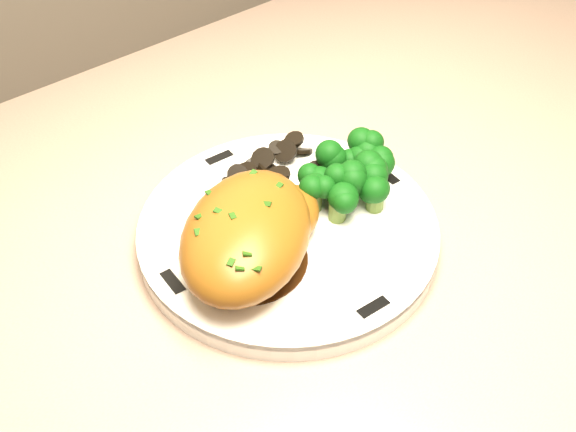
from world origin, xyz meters
TOP-DOWN VIEW (x-y plane):
  - plate at (-0.22, 1.65)m, footprint 0.30×0.30m
  - rim_accent_0 at (-0.21, 1.75)m, footprint 0.03×0.01m
  - rim_accent_1 at (-0.32, 1.65)m, footprint 0.01×0.03m
  - rim_accent_2 at (-0.23, 1.54)m, footprint 0.03×0.01m
  - rim_accent_3 at (-0.12, 1.64)m, footprint 0.01×0.03m
  - gravy_pool at (-0.27, 1.64)m, footprint 0.09×0.09m
  - chicken_breast at (-0.26, 1.64)m, footprint 0.17×0.16m
  - mushroom_pile at (-0.19, 1.69)m, footprint 0.09×0.06m
  - broccoli_florets at (-0.16, 1.65)m, footprint 0.09×0.07m

SIDE VIEW (x-z plane):
  - plate at x=-0.22m, z-range 0.89..0.91m
  - rim_accent_0 at x=-0.21m, z-range 0.91..0.91m
  - rim_accent_1 at x=-0.32m, z-range 0.91..0.91m
  - rim_accent_2 at x=-0.23m, z-range 0.91..0.91m
  - rim_accent_3 at x=-0.12m, z-range 0.91..0.91m
  - gravy_pool at x=-0.27m, z-range 0.91..0.91m
  - mushroom_pile at x=-0.19m, z-range 0.90..0.92m
  - broccoli_florets at x=-0.16m, z-range 0.91..0.94m
  - chicken_breast at x=-0.26m, z-range 0.91..0.96m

